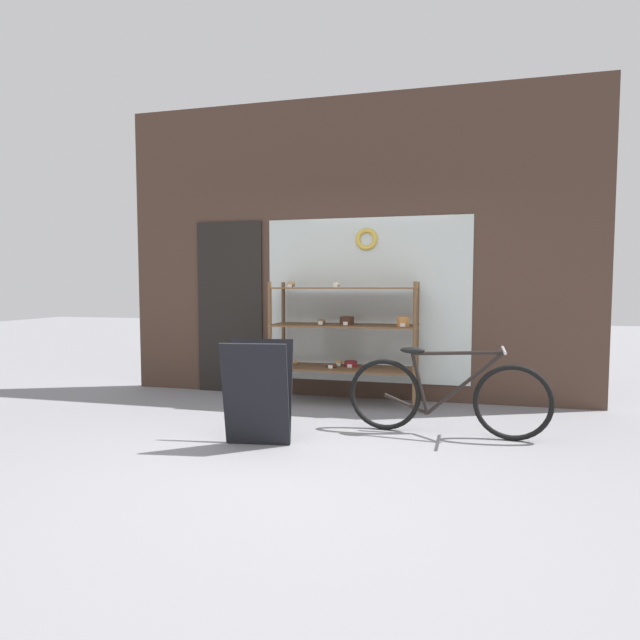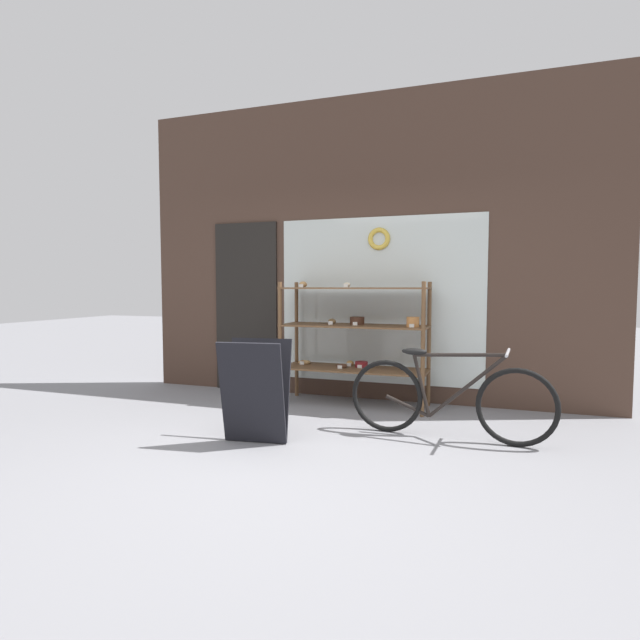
% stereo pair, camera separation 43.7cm
% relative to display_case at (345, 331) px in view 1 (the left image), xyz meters
% --- Properties ---
extents(ground_plane, '(30.00, 30.00, 0.00)m').
position_rel_display_case_xyz_m(ground_plane, '(-0.01, -1.99, -0.82)').
color(ground_plane, gray).
extents(storefront_facade, '(5.54, 0.13, 3.49)m').
position_rel_display_case_xyz_m(storefront_facade, '(-0.05, 0.40, 0.88)').
color(storefront_facade, '#473328').
rests_on(storefront_facade, ground_plane).
extents(display_case, '(1.60, 0.53, 1.37)m').
position_rel_display_case_xyz_m(display_case, '(0.00, 0.00, 0.00)').
color(display_case, brown).
rests_on(display_case, ground_plane).
extents(bicycle, '(1.75, 0.46, 0.78)m').
position_rel_display_case_xyz_m(bicycle, '(1.08, -0.91, -0.47)').
color(bicycle, black).
rests_on(bicycle, ground_plane).
extents(sandwich_board, '(0.58, 0.45, 0.86)m').
position_rel_display_case_xyz_m(sandwich_board, '(-0.44, -1.55, -0.39)').
color(sandwich_board, black).
rests_on(sandwich_board, ground_plane).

